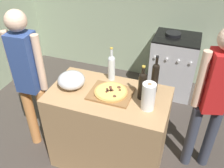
% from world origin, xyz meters
% --- Properties ---
extents(ground_plane, '(4.46, 3.20, 0.02)m').
position_xyz_m(ground_plane, '(0.00, 1.30, -0.01)').
color(ground_plane, '#3F3833').
extents(counter, '(1.16, 0.65, 0.93)m').
position_xyz_m(counter, '(0.19, 0.68, 0.47)').
color(counter, tan).
rests_on(counter, ground_plane).
extents(cutting_board, '(0.40, 0.32, 0.02)m').
position_xyz_m(cutting_board, '(0.21, 0.69, 0.94)').
color(cutting_board, olive).
rests_on(cutting_board, counter).
extents(pizza, '(0.32, 0.32, 0.03)m').
position_xyz_m(pizza, '(0.21, 0.69, 0.96)').
color(pizza, tan).
rests_on(pizza, cutting_board).
extents(mixing_bowl, '(0.27, 0.27, 0.16)m').
position_xyz_m(mixing_bowl, '(-0.19, 0.67, 1.01)').
color(mixing_bowl, '#B2B2B7').
rests_on(mixing_bowl, counter).
extents(paper_towel_roll, '(0.12, 0.12, 0.26)m').
position_xyz_m(paper_towel_roll, '(0.58, 0.61, 1.06)').
color(paper_towel_roll, white).
rests_on(paper_towel_roll, counter).
extents(wine_bottle_amber, '(0.07, 0.07, 0.36)m').
position_xyz_m(wine_bottle_amber, '(0.12, 0.94, 1.08)').
color(wine_bottle_amber, silver).
rests_on(wine_bottle_amber, counter).
extents(wine_bottle_green, '(0.07, 0.07, 0.34)m').
position_xyz_m(wine_bottle_green, '(0.49, 0.73, 1.08)').
color(wine_bottle_green, black).
rests_on(wine_bottle_green, counter).
extents(wine_bottle_dark, '(0.07, 0.07, 0.38)m').
position_xyz_m(wine_bottle_dark, '(0.58, 0.88, 1.10)').
color(wine_bottle_dark, black).
rests_on(wine_bottle_dark, counter).
extents(stove, '(0.64, 0.58, 0.97)m').
position_xyz_m(stove, '(0.64, 2.25, 0.47)').
color(stove, '#B7B7BC').
rests_on(stove, ground_plane).
extents(person_in_stripes, '(0.39, 0.21, 1.67)m').
position_xyz_m(person_in_stripes, '(-0.66, 0.63, 0.96)').
color(person_in_stripes, '#D88C4C').
rests_on(person_in_stripes, ground_plane).
extents(person_in_red, '(0.35, 0.25, 1.62)m').
position_xyz_m(person_in_red, '(1.12, 0.96, 0.93)').
color(person_in_red, '#383D4C').
rests_on(person_in_red, ground_plane).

